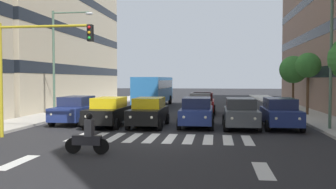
# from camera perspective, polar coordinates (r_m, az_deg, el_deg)

# --- Properties ---
(ground_plane) EXTENTS (180.00, 180.00, 0.00)m
(ground_plane) POSITION_cam_1_polar(r_m,az_deg,el_deg) (17.13, -1.16, -7.00)
(ground_plane) COLOR #262628
(building_right_block_0) EXTENTS (10.68, 24.82, 18.59)m
(building_right_block_0) POSITION_cam_1_polar(r_m,az_deg,el_deg) (41.04, -20.37, 11.40)
(building_right_block_0) COLOR beige
(building_right_block_0) RESTS_ON ground_plane
(crosswalk_markings) EXTENTS (8.55, 2.80, 0.01)m
(crosswalk_markings) POSITION_cam_1_polar(r_m,az_deg,el_deg) (17.13, -1.16, -6.98)
(crosswalk_markings) COLOR silver
(crosswalk_markings) RESTS_ON ground_plane
(lane_arrow_0) EXTENTS (0.50, 2.20, 0.01)m
(lane_arrow_0) POSITION_cam_1_polar(r_m,az_deg,el_deg) (11.64, 14.90, -11.62)
(lane_arrow_0) COLOR silver
(lane_arrow_0) RESTS_ON ground_plane
(lane_arrow_1) EXTENTS (0.50, 2.20, 0.01)m
(lane_arrow_1) POSITION_cam_1_polar(r_m,az_deg,el_deg) (13.33, -22.85, -9.92)
(lane_arrow_1) COLOR silver
(lane_arrow_1) RESTS_ON ground_plane
(car_0) EXTENTS (2.02, 4.44, 1.72)m
(car_0) POSITION_cam_1_polar(r_m,az_deg,el_deg) (21.45, 17.44, -2.81)
(car_0) COLOR navy
(car_0) RESTS_ON ground_plane
(car_1) EXTENTS (2.02, 4.44, 1.72)m
(car_1) POSITION_cam_1_polar(r_m,az_deg,el_deg) (20.93, 11.50, -2.88)
(car_1) COLOR #474C51
(car_1) RESTS_ON ground_plane
(car_2) EXTENTS (2.02, 4.44, 1.72)m
(car_2) POSITION_cam_1_polar(r_m,az_deg,el_deg) (21.21, 4.62, -2.76)
(car_2) COLOR navy
(car_2) RESTS_ON ground_plane
(car_3) EXTENTS (2.02, 4.44, 1.72)m
(car_3) POSITION_cam_1_polar(r_m,az_deg,el_deg) (21.16, -3.07, -2.77)
(car_3) COLOR black
(car_3) RESTS_ON ground_plane
(car_4) EXTENTS (2.02, 4.44, 1.72)m
(car_4) POSITION_cam_1_polar(r_m,az_deg,el_deg) (21.63, -9.46, -2.69)
(car_4) COLOR black
(car_4) RESTS_ON ground_plane
(car_5) EXTENTS (2.02, 4.44, 1.72)m
(car_5) POSITION_cam_1_polar(r_m,az_deg,el_deg) (23.34, -14.46, -2.35)
(car_5) COLOR navy
(car_5) RESTS_ON ground_plane
(car_row2_0) EXTENTS (2.02, 4.44, 1.72)m
(car_row2_0) POSITION_cam_1_polar(r_m,az_deg,el_deg) (29.28, 5.57, -1.32)
(car_row2_0) COLOR maroon
(car_row2_0) RESTS_ON ground_plane
(car_row2_1) EXTENTS (2.02, 4.44, 1.72)m
(car_row2_1) POSITION_cam_1_polar(r_m,az_deg,el_deg) (28.56, 5.19, -1.41)
(car_row2_1) COLOR silver
(car_row2_1) RESTS_ON ground_plane
(bus_behind_traffic) EXTENTS (2.78, 10.50, 3.00)m
(bus_behind_traffic) POSITION_cam_1_polar(r_m,az_deg,el_deg) (36.91, -2.22, 0.99)
(bus_behind_traffic) COLOR #286BAD
(bus_behind_traffic) RESTS_ON ground_plane
(motorcycle_with_rider) EXTENTS (1.70, 0.36, 1.57)m
(motorcycle_with_rider) POSITION_cam_1_polar(r_m,az_deg,el_deg) (13.86, -12.68, -6.61)
(motorcycle_with_rider) COLOR black
(motorcycle_with_rider) RESTS_ON ground_plane
(traffic_light_gantry) EXTENTS (4.73, 0.36, 5.50)m
(traffic_light_gantry) POSITION_cam_1_polar(r_m,az_deg,el_deg) (18.35, -21.57, 5.14)
(traffic_light_gantry) COLOR #AD991E
(traffic_light_gantry) RESTS_ON ground_plane
(street_lamp_left) EXTENTS (3.08, 0.28, 7.55)m
(street_lamp_left) POSITION_cam_1_polar(r_m,az_deg,el_deg) (21.09, 23.31, 7.54)
(street_lamp_left) COLOR #4C6B56
(street_lamp_left) RESTS_ON sidewalk_left
(street_lamp_right) EXTENTS (2.98, 0.28, 7.42)m
(street_lamp_right) POSITION_cam_1_polar(r_m,az_deg,el_deg) (26.22, -16.84, 6.43)
(street_lamp_right) COLOR #4C6B56
(street_lamp_right) RESTS_ON sidewalk_right
(street_tree_1) EXTENTS (1.87, 1.87, 4.64)m
(street_tree_1) POSITION_cam_1_polar(r_m,az_deg,el_deg) (28.87, 21.42, 4.29)
(street_tree_1) COLOR #513823
(street_tree_1) RESTS_ON sidewalk_left
(street_tree_2) EXTENTS (2.54, 2.54, 4.82)m
(street_tree_2) POSITION_cam_1_polar(r_m,az_deg,el_deg) (35.14, 19.35, 3.76)
(street_tree_2) COLOR #513823
(street_tree_2) RESTS_ON sidewalk_left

